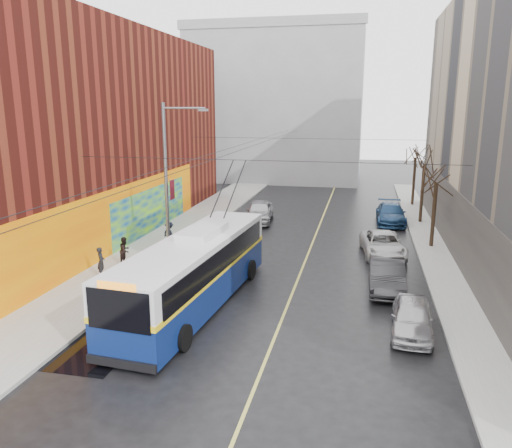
{
  "coord_description": "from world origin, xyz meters",
  "views": [
    {
      "loc": [
        4.59,
        -16.19,
        8.82
      ],
      "look_at": [
        -0.48,
        7.14,
        3.15
      ],
      "focal_mm": 35.0,
      "sensor_mm": 36.0,
      "label": 1
    }
  ],
  "objects_px": {
    "parked_car_a": "(412,318)",
    "following_car": "(259,211)",
    "streetlight_pole": "(169,178)",
    "parked_car_d": "(391,214)",
    "parked_car_c": "(383,244)",
    "tree_far": "(416,149)",
    "trolleybus": "(195,271)",
    "tree_mid": "(425,155)",
    "pedestrian_c": "(169,234)",
    "tree_near": "(437,170)",
    "parked_car_b": "(387,274)",
    "pedestrian_a": "(101,262)",
    "pedestrian_b": "(125,250)"
  },
  "relations": [
    {
      "from": "trolleybus",
      "to": "tree_far",
      "type": "bearing_deg",
      "value": 70.75
    },
    {
      "from": "parked_car_b",
      "to": "parked_car_d",
      "type": "distance_m",
      "value": 14.78
    },
    {
      "from": "parked_car_c",
      "to": "parked_car_a",
      "type": "bearing_deg",
      "value": -92.73
    },
    {
      "from": "tree_mid",
      "to": "pedestrian_b",
      "type": "distance_m",
      "value": 22.99
    },
    {
      "from": "tree_mid",
      "to": "tree_far",
      "type": "bearing_deg",
      "value": 90.0
    },
    {
      "from": "tree_near",
      "to": "following_car",
      "type": "xyz_separation_m",
      "value": [
        -12.19,
        4.86,
        -4.15
      ]
    },
    {
      "from": "tree_far",
      "to": "pedestrian_a",
      "type": "bearing_deg",
      "value": -126.42
    },
    {
      "from": "streetlight_pole",
      "to": "parked_car_d",
      "type": "bearing_deg",
      "value": 44.23
    },
    {
      "from": "streetlight_pole",
      "to": "pedestrian_c",
      "type": "height_order",
      "value": "streetlight_pole"
    },
    {
      "from": "pedestrian_a",
      "to": "pedestrian_c",
      "type": "xyz_separation_m",
      "value": [
        1.29,
        6.21,
        0.0
      ]
    },
    {
      "from": "streetlight_pole",
      "to": "following_car",
      "type": "relative_size",
      "value": 1.85
    },
    {
      "from": "tree_far",
      "to": "tree_near",
      "type": "bearing_deg",
      "value": -90.0
    },
    {
      "from": "tree_far",
      "to": "parked_car_d",
      "type": "relative_size",
      "value": 1.27
    },
    {
      "from": "parked_car_b",
      "to": "parked_car_c",
      "type": "height_order",
      "value": "parked_car_b"
    },
    {
      "from": "streetlight_pole",
      "to": "pedestrian_b",
      "type": "distance_m",
      "value": 4.73
    },
    {
      "from": "parked_car_a",
      "to": "following_car",
      "type": "bearing_deg",
      "value": 122.93
    },
    {
      "from": "tree_mid",
      "to": "parked_car_d",
      "type": "bearing_deg",
      "value": -169.04
    },
    {
      "from": "parked_car_c",
      "to": "pedestrian_b",
      "type": "height_order",
      "value": "pedestrian_b"
    },
    {
      "from": "parked_car_d",
      "to": "tree_far",
      "type": "bearing_deg",
      "value": 72.18
    },
    {
      "from": "following_car",
      "to": "trolleybus",
      "type": "bearing_deg",
      "value": -93.06
    },
    {
      "from": "tree_near",
      "to": "pedestrian_b",
      "type": "bearing_deg",
      "value": -156.48
    },
    {
      "from": "parked_car_d",
      "to": "pedestrian_b",
      "type": "distance_m",
      "value": 20.63
    },
    {
      "from": "parked_car_d",
      "to": "parked_car_a",
      "type": "bearing_deg",
      "value": -91.25
    },
    {
      "from": "parked_car_d",
      "to": "pedestrian_b",
      "type": "height_order",
      "value": "pedestrian_b"
    },
    {
      "from": "trolleybus",
      "to": "pedestrian_a",
      "type": "xyz_separation_m",
      "value": [
        -5.94,
        2.34,
        -0.73
      ]
    },
    {
      "from": "parked_car_a",
      "to": "parked_car_c",
      "type": "height_order",
      "value": "parked_car_c"
    },
    {
      "from": "tree_far",
      "to": "parked_car_a",
      "type": "relative_size",
      "value": 1.67
    },
    {
      "from": "following_car",
      "to": "parked_car_c",
      "type": "bearing_deg",
      "value": -43.52
    },
    {
      "from": "tree_near",
      "to": "streetlight_pole",
      "type": "bearing_deg",
      "value": -158.38
    },
    {
      "from": "tree_near",
      "to": "parked_car_d",
      "type": "bearing_deg",
      "value": 108.73
    },
    {
      "from": "pedestrian_b",
      "to": "parked_car_d",
      "type": "bearing_deg",
      "value": -41.24
    },
    {
      "from": "parked_car_a",
      "to": "pedestrian_c",
      "type": "height_order",
      "value": "pedestrian_c"
    },
    {
      "from": "tree_far",
      "to": "trolleybus",
      "type": "distance_m",
      "value": 28.77
    },
    {
      "from": "tree_far",
      "to": "parked_car_c",
      "type": "xyz_separation_m",
      "value": [
        -3.08,
        -16.36,
        -4.44
      ]
    },
    {
      "from": "pedestrian_c",
      "to": "streetlight_pole",
      "type": "bearing_deg",
      "value": 141.17
    },
    {
      "from": "tree_mid",
      "to": "trolleybus",
      "type": "height_order",
      "value": "tree_mid"
    },
    {
      "from": "parked_car_a",
      "to": "pedestrian_b",
      "type": "bearing_deg",
      "value": 163.86
    },
    {
      "from": "tree_near",
      "to": "parked_car_b",
      "type": "height_order",
      "value": "tree_near"
    },
    {
      "from": "trolleybus",
      "to": "parked_car_d",
      "type": "xyz_separation_m",
      "value": [
        9.36,
        18.67,
        -0.9
      ]
    },
    {
      "from": "parked_car_d",
      "to": "pedestrian_c",
      "type": "distance_m",
      "value": 17.28
    },
    {
      "from": "tree_mid",
      "to": "streetlight_pole",
      "type": "bearing_deg",
      "value": -139.35
    },
    {
      "from": "pedestrian_a",
      "to": "parked_car_a",
      "type": "bearing_deg",
      "value": -126.29
    },
    {
      "from": "parked_car_a",
      "to": "pedestrian_b",
      "type": "height_order",
      "value": "pedestrian_b"
    },
    {
      "from": "tree_mid",
      "to": "trolleybus",
      "type": "xyz_separation_m",
      "value": [
        -11.58,
        -19.1,
        -3.6
      ]
    },
    {
      "from": "tree_near",
      "to": "parked_car_b",
      "type": "distance_m",
      "value": 9.7
    },
    {
      "from": "streetlight_pole",
      "to": "pedestrian_b",
      "type": "bearing_deg",
      "value": -144.66
    },
    {
      "from": "tree_mid",
      "to": "pedestrian_c",
      "type": "bearing_deg",
      "value": -147.01
    },
    {
      "from": "tree_far",
      "to": "trolleybus",
      "type": "height_order",
      "value": "tree_far"
    },
    {
      "from": "streetlight_pole",
      "to": "tree_near",
      "type": "bearing_deg",
      "value": 21.62
    },
    {
      "from": "pedestrian_a",
      "to": "pedestrian_b",
      "type": "xyz_separation_m",
      "value": [
        0.23,
        2.23,
        -0.01
      ]
    }
  ]
}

